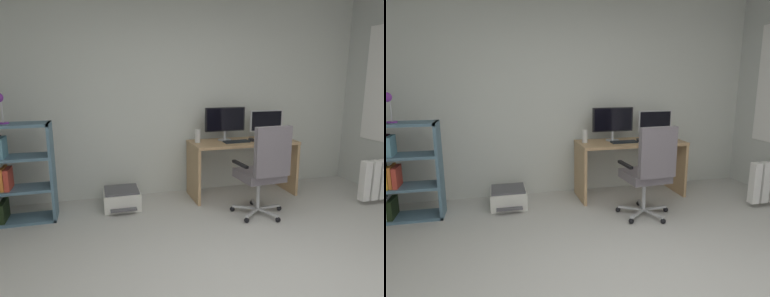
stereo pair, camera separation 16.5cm
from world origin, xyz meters
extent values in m
cube|color=beige|center=(0.00, 2.71, 1.37)|extent=(5.35, 0.10, 2.74)
cube|color=tan|center=(0.80, 2.28, 0.73)|extent=(1.42, 0.58, 0.04)
cube|color=tan|center=(0.11, 2.28, 0.36)|extent=(0.04, 0.56, 0.71)
cube|color=tan|center=(1.48, 2.28, 0.36)|extent=(0.04, 0.56, 0.71)
cylinder|color=#B2B5B7|center=(0.58, 2.39, 0.75)|extent=(0.18, 0.18, 0.01)
cylinder|color=#B2B5B7|center=(0.58, 2.39, 0.82)|extent=(0.03, 0.03, 0.13)
cube|color=black|center=(0.58, 2.39, 1.03)|extent=(0.56, 0.04, 0.32)
cube|color=black|center=(0.58, 2.37, 1.03)|extent=(0.52, 0.01, 0.29)
cylinder|color=#B2B5B7|center=(1.19, 2.39, 0.75)|extent=(0.18, 0.18, 0.01)
cylinder|color=#B2B5B7|center=(1.19, 2.39, 0.81)|extent=(0.03, 0.03, 0.10)
cube|color=#B7BABC|center=(1.19, 2.39, 0.99)|extent=(0.47, 0.05, 0.28)
cube|color=black|center=(1.18, 2.37, 0.99)|extent=(0.44, 0.02, 0.26)
cube|color=black|center=(0.68, 2.21, 0.76)|extent=(0.34, 0.14, 0.02)
cube|color=black|center=(0.90, 2.24, 0.77)|extent=(0.08, 0.11, 0.03)
cylinder|color=silver|center=(0.18, 2.34, 0.83)|extent=(0.07, 0.07, 0.17)
cube|color=#B7BABC|center=(0.84, 1.59, 0.07)|extent=(0.30, 0.05, 0.02)
sphere|color=black|center=(0.99, 1.60, 0.03)|extent=(0.06, 0.06, 0.06)
cube|color=#B7BABC|center=(0.73, 1.72, 0.07)|extent=(0.10, 0.30, 0.02)
sphere|color=black|center=(0.76, 1.87, 0.03)|extent=(0.06, 0.06, 0.06)
cube|color=#B7BABC|center=(0.56, 1.66, 0.07)|extent=(0.27, 0.19, 0.02)
sphere|color=black|center=(0.44, 1.74, 0.03)|extent=(0.06, 0.06, 0.06)
cube|color=#B7BABC|center=(0.58, 1.48, 0.07)|extent=(0.25, 0.22, 0.02)
sphere|color=black|center=(0.46, 1.38, 0.03)|extent=(0.06, 0.06, 0.06)
cube|color=#B7BABC|center=(0.75, 1.44, 0.07)|extent=(0.14, 0.29, 0.02)
sphere|color=black|center=(0.80, 1.30, 0.03)|extent=(0.06, 0.06, 0.06)
cylinder|color=#B7BABC|center=(0.69, 1.58, 0.25)|extent=(0.04, 0.04, 0.36)
cube|color=slate|center=(0.69, 1.58, 0.48)|extent=(0.49, 0.49, 0.10)
cube|color=slate|center=(0.71, 1.32, 0.81)|extent=(0.43, 0.10, 0.55)
cube|color=black|center=(0.44, 1.56, 0.63)|extent=(0.06, 0.32, 0.03)
cube|color=black|center=(0.94, 1.60, 0.63)|extent=(0.06, 0.32, 0.03)
cube|color=slate|center=(-1.59, 2.13, 0.55)|extent=(0.03, 0.33, 1.11)
cube|color=slate|center=(-1.98, 2.13, 1.09)|extent=(0.83, 0.33, 0.03)
cube|color=slate|center=(-1.98, 2.13, 0.02)|extent=(0.83, 0.33, 0.03)
cube|color=slate|center=(-1.98, 2.13, 0.37)|extent=(0.76, 0.33, 0.03)
cube|color=slate|center=(-1.98, 2.13, 0.73)|extent=(0.76, 0.33, 0.03)
cube|color=silver|center=(-2.19, 2.14, 0.15)|extent=(0.06, 0.24, 0.24)
cube|color=black|center=(-2.13, 2.14, 0.14)|extent=(0.06, 0.30, 0.21)
cube|color=gold|center=(-2.14, 2.14, 0.49)|extent=(0.06, 0.28, 0.21)
cube|color=orange|center=(-2.09, 2.14, 0.51)|extent=(0.03, 0.26, 0.24)
cube|color=#BF3C2D|center=(-2.04, 2.13, 0.51)|extent=(0.05, 0.26, 0.23)
cube|color=black|center=(-2.12, 2.13, 0.86)|extent=(0.04, 0.26, 0.22)
cube|color=#5C94A7|center=(-2.07, 2.13, 0.86)|extent=(0.05, 0.25, 0.22)
cylinder|color=#722E96|center=(-2.03, 2.13, 1.11)|extent=(0.11, 0.11, 0.02)
cylinder|color=silver|center=(-2.03, 2.13, 1.24)|extent=(0.01, 0.01, 0.23)
sphere|color=#722E96|center=(-2.05, 2.13, 1.38)|extent=(0.10, 0.10, 0.10)
cube|color=silver|center=(-0.83, 2.24, 0.11)|extent=(0.44, 0.43, 0.21)
cube|color=#4C4C51|center=(-0.83, 2.24, 0.23)|extent=(0.40, 0.39, 0.02)
cube|color=#4C4C51|center=(-0.83, 1.99, 0.06)|extent=(0.31, 0.10, 0.01)
cube|color=white|center=(2.11, 1.48, 0.31)|extent=(0.10, 0.10, 0.51)
cube|color=white|center=(2.24, 1.48, 0.31)|extent=(0.10, 0.10, 0.51)
camera|label=1|loc=(-1.11, -1.89, 1.61)|focal=32.26mm
camera|label=2|loc=(-0.95, -1.93, 1.61)|focal=32.26mm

